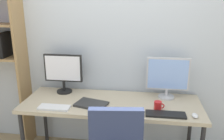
# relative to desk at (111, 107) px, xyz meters

# --- Properties ---
(wall_back) EXTENTS (4.32, 0.10, 2.60)m
(wall_back) POSITION_rel_desk_xyz_m (0.00, 0.42, 0.61)
(wall_back) COLOR silver
(wall_back) RESTS_ON ground_plane
(desk) EXTENTS (1.92, 0.68, 0.74)m
(desk) POSITION_rel_desk_xyz_m (0.00, 0.00, 0.00)
(desk) COLOR tan
(desk) RESTS_ON ground_plane
(monitor_left) EXTENTS (0.45, 0.18, 0.46)m
(monitor_left) POSITION_rel_desk_xyz_m (-0.60, 0.21, 0.32)
(monitor_left) COLOR black
(monitor_left) RESTS_ON desk
(monitor_right) EXTENTS (0.47, 0.18, 0.46)m
(monitor_right) POSITION_rel_desk_xyz_m (0.60, 0.21, 0.31)
(monitor_right) COLOR silver
(monitor_right) RESTS_ON desk
(keyboard_left) EXTENTS (0.32, 0.13, 0.02)m
(keyboard_left) POSITION_rel_desk_xyz_m (-0.56, -0.23, 0.06)
(keyboard_left) COLOR silver
(keyboard_left) RESTS_ON desk
(keyboard_right) EXTENTS (0.38, 0.13, 0.02)m
(keyboard_right) POSITION_rel_desk_xyz_m (0.56, -0.23, 0.06)
(keyboard_right) COLOR black
(keyboard_right) RESTS_ON desk
(computer_mouse) EXTENTS (0.06, 0.10, 0.03)m
(computer_mouse) POSITION_rel_desk_xyz_m (0.83, -0.23, 0.07)
(computer_mouse) COLOR silver
(computer_mouse) RESTS_ON desk
(laptop_closed) EXTENTS (0.37, 0.30, 0.02)m
(laptop_closed) POSITION_rel_desk_xyz_m (-0.20, -0.10, 0.07)
(laptop_closed) COLOR #2D2D2D
(laptop_closed) RESTS_ON desk
(coffee_mug) EXTENTS (0.11, 0.08, 0.09)m
(coffee_mug) POSITION_rel_desk_xyz_m (0.49, -0.12, 0.10)
(coffee_mug) COLOR red
(coffee_mug) RESTS_ON desk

